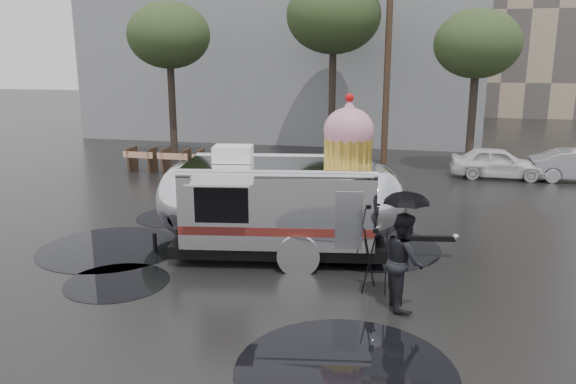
# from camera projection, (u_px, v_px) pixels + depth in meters

# --- Properties ---
(ground) EXTENTS (120.00, 120.00, 0.00)m
(ground) POSITION_uv_depth(u_px,v_px,m) (223.00, 276.00, 12.13)
(ground) COLOR black
(ground) RESTS_ON ground
(puddles) EXTENTS (9.85, 10.20, 0.01)m
(puddles) POSITION_uv_depth(u_px,v_px,m) (240.00, 263.00, 12.89)
(puddles) COLOR black
(puddles) RESTS_ON ground
(grey_building) EXTENTS (22.00, 12.00, 13.00)m
(grey_building) POSITION_uv_depth(u_px,v_px,m) (291.00, 25.00, 34.19)
(grey_building) COLOR slate
(grey_building) RESTS_ON ground
(utility_pole) EXTENTS (1.60, 0.28, 9.00)m
(utility_pole) POSITION_uv_depth(u_px,v_px,m) (388.00, 56.00, 23.73)
(utility_pole) COLOR #473323
(utility_pole) RESTS_ON ground
(tree_left) EXTENTS (3.64, 3.64, 6.95)m
(tree_left) POSITION_uv_depth(u_px,v_px,m) (169.00, 36.00, 24.69)
(tree_left) COLOR #382D26
(tree_left) RESTS_ON ground
(tree_mid) EXTENTS (4.20, 4.20, 8.03)m
(tree_mid) POSITION_uv_depth(u_px,v_px,m) (334.00, 16.00, 24.83)
(tree_mid) COLOR #382D26
(tree_mid) RESTS_ON ground
(tree_right) EXTENTS (3.36, 3.36, 6.42)m
(tree_right) POSITION_uv_depth(u_px,v_px,m) (477.00, 45.00, 21.90)
(tree_right) COLOR #382D26
(tree_right) RESTS_ON ground
(barricade_row) EXTENTS (4.30, 0.80, 1.00)m
(barricade_row) POSITION_uv_depth(u_px,v_px,m) (176.00, 160.00, 22.67)
(barricade_row) COLOR #473323
(barricade_row) RESTS_ON ground
(airstream_trailer) EXTENTS (7.18, 3.50, 3.91)m
(airstream_trailer) POSITION_uv_depth(u_px,v_px,m) (284.00, 200.00, 13.08)
(airstream_trailer) COLOR silver
(airstream_trailer) RESTS_ON ground
(person_right) EXTENTS (0.72, 0.99, 1.84)m
(person_right) POSITION_uv_depth(u_px,v_px,m) (403.00, 261.00, 10.45)
(person_right) COLOR black
(person_right) RESTS_ON ground
(umbrella_black) EXTENTS (1.07, 1.07, 2.28)m
(umbrella_black) POSITION_uv_depth(u_px,v_px,m) (406.00, 209.00, 10.22)
(umbrella_black) COLOR black
(umbrella_black) RESTS_ON ground
(tripod) EXTENTS (0.50, 0.56, 1.35)m
(tripod) POSITION_uv_depth(u_px,v_px,m) (375.00, 256.00, 11.16)
(tripod) COLOR black
(tripod) RESTS_ON ground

